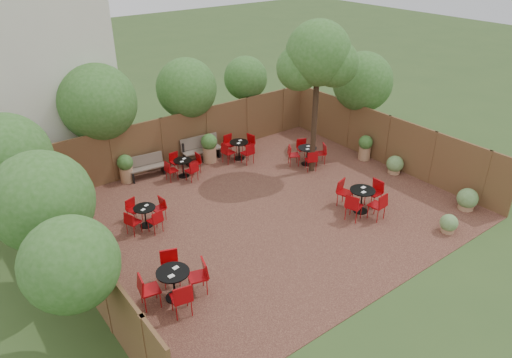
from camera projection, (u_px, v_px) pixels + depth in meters
ground at (264, 212)px, 15.62m from camera, size 80.00×80.00×0.00m
courtyard_paving at (264, 212)px, 15.62m from camera, size 12.00×10.00×0.02m
fence_back at (186, 137)px, 18.68m from camera, size 12.00×0.08×2.00m
fence_left at (77, 254)px, 11.95m from camera, size 0.08×10.00×2.00m
fence_right at (387, 140)px, 18.37m from camera, size 0.08×10.00×2.00m
neighbour_building at (28, 62)px, 16.98m from camera, size 5.00×4.00×8.00m
overhang_foliage at (161, 118)px, 15.60m from camera, size 15.63×10.52×2.74m
courtyard_tree at (318, 59)px, 16.26m from camera, size 2.51×2.41×5.59m
park_bench_left at (146, 166)px, 17.63m from camera, size 1.40×0.61×0.84m
park_bench_right at (201, 148)px, 18.87m from camera, size 1.61×0.68×0.97m
bistro_tables at (247, 193)px, 15.82m from camera, size 9.43×7.31×0.94m
planters at (198, 159)px, 17.81m from camera, size 11.17×4.53×1.16m
low_shrubs at (435, 191)px, 16.18m from camera, size 2.49×4.11×0.73m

